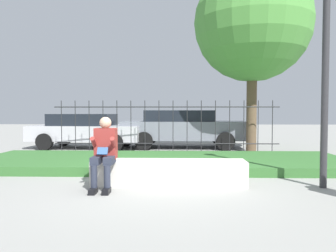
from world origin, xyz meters
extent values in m
plane|color=gray|center=(0.00, 0.00, 0.00)|extent=(60.00, 60.00, 0.00)
cube|color=beige|center=(0.20, 0.00, 0.23)|extent=(2.81, 0.55, 0.46)
cube|color=#9B978F|center=(0.20, 0.00, 0.04)|extent=(2.70, 0.51, 0.08)
cube|color=black|center=(-1.03, -0.68, 0.04)|extent=(0.11, 0.26, 0.09)
cylinder|color=#282D3D|center=(-1.03, -0.62, 0.28)|extent=(0.11, 0.11, 0.37)
cube|color=#282D3D|center=(-1.03, -0.41, 0.52)|extent=(0.15, 0.42, 0.13)
cube|color=black|center=(-0.81, -0.68, 0.04)|extent=(0.11, 0.26, 0.09)
cylinder|color=#282D3D|center=(-0.81, -0.62, 0.28)|extent=(0.11, 0.11, 0.37)
cube|color=#282D3D|center=(-0.81, -0.41, 0.52)|extent=(0.15, 0.42, 0.13)
cube|color=maroon|center=(-0.92, -0.20, 0.79)|extent=(0.38, 0.24, 0.54)
sphere|color=tan|center=(-0.92, -0.22, 1.15)|extent=(0.21, 0.21, 0.21)
cylinder|color=maroon|center=(-1.09, -0.36, 0.81)|extent=(0.08, 0.29, 0.24)
cylinder|color=maroon|center=(-0.75, -0.36, 0.81)|extent=(0.08, 0.29, 0.24)
cube|color=#335689|center=(-0.92, -0.46, 0.68)|extent=(0.18, 0.09, 0.13)
cube|color=#33662D|center=(0.00, 2.20, 0.10)|extent=(9.17, 3.00, 0.20)
cylinder|color=#232326|center=(0.00, 4.41, 0.34)|extent=(7.17, 0.03, 0.03)
cylinder|color=#232326|center=(0.00, 4.41, 1.51)|extent=(7.17, 0.03, 0.03)
cylinder|color=#232326|center=(-3.36, 4.41, 0.86)|extent=(0.02, 0.02, 1.72)
cylinder|color=#232326|center=(-2.91, 4.41, 0.86)|extent=(0.02, 0.02, 1.72)
cylinder|color=#232326|center=(-2.46, 4.41, 0.86)|extent=(0.02, 0.02, 1.72)
cylinder|color=#232326|center=(-2.02, 4.41, 0.86)|extent=(0.02, 0.02, 1.72)
cylinder|color=#232326|center=(-1.57, 4.41, 0.86)|extent=(0.02, 0.02, 1.72)
cylinder|color=#232326|center=(-1.12, 4.41, 0.86)|extent=(0.02, 0.02, 1.72)
cylinder|color=#232326|center=(-0.67, 4.41, 0.86)|extent=(0.02, 0.02, 1.72)
cylinder|color=#232326|center=(-0.22, 4.41, 0.86)|extent=(0.02, 0.02, 1.72)
cylinder|color=#232326|center=(0.22, 4.41, 0.86)|extent=(0.02, 0.02, 1.72)
cylinder|color=#232326|center=(0.67, 4.41, 0.86)|extent=(0.02, 0.02, 1.72)
cylinder|color=#232326|center=(1.12, 4.41, 0.86)|extent=(0.02, 0.02, 1.72)
cylinder|color=#232326|center=(1.57, 4.41, 0.86)|extent=(0.02, 0.02, 1.72)
cylinder|color=#232326|center=(2.02, 4.41, 0.86)|extent=(0.02, 0.02, 1.72)
cylinder|color=#232326|center=(2.46, 4.41, 0.86)|extent=(0.02, 0.02, 1.72)
cylinder|color=#232326|center=(2.91, 4.41, 0.86)|extent=(0.02, 0.02, 1.72)
cylinder|color=#232326|center=(3.36, 4.41, 0.86)|extent=(0.02, 0.02, 1.72)
cube|color=#B7B7BC|center=(-3.00, 6.12, 0.57)|extent=(4.23, 1.98, 0.55)
cube|color=black|center=(-3.16, 6.13, 1.06)|extent=(2.37, 1.63, 0.43)
cylinder|color=black|center=(-1.79, 5.21, 0.30)|extent=(0.61, 0.25, 0.59)
cylinder|color=black|center=(-1.66, 6.83, 0.30)|extent=(0.61, 0.25, 0.59)
cylinder|color=black|center=(-4.33, 5.41, 0.30)|extent=(0.61, 0.25, 0.59)
cylinder|color=black|center=(-4.20, 7.03, 0.30)|extent=(0.61, 0.25, 0.59)
cube|color=slate|center=(0.62, 6.38, 0.66)|extent=(4.65, 1.83, 0.68)
cube|color=black|center=(0.44, 6.39, 1.21)|extent=(2.57, 1.59, 0.41)
cylinder|color=black|center=(2.05, 5.50, 0.33)|extent=(0.65, 0.21, 0.65)
cylinder|color=black|center=(2.07, 7.24, 0.33)|extent=(0.65, 0.21, 0.65)
cylinder|color=black|center=(-0.82, 5.53, 0.33)|extent=(0.65, 0.21, 0.65)
cylinder|color=black|center=(-0.80, 7.27, 0.33)|extent=(0.65, 0.21, 0.65)
cylinder|color=#2D2D30|center=(2.95, -0.14, 1.99)|extent=(0.12, 0.12, 3.98)
cylinder|color=brown|center=(2.84, 5.02, 1.61)|extent=(0.34, 0.34, 3.22)
sphere|color=#4C8E3D|center=(2.84, 5.02, 4.28)|extent=(3.84, 3.84, 3.84)
camera|label=1|loc=(0.36, -5.98, 1.34)|focal=35.00mm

